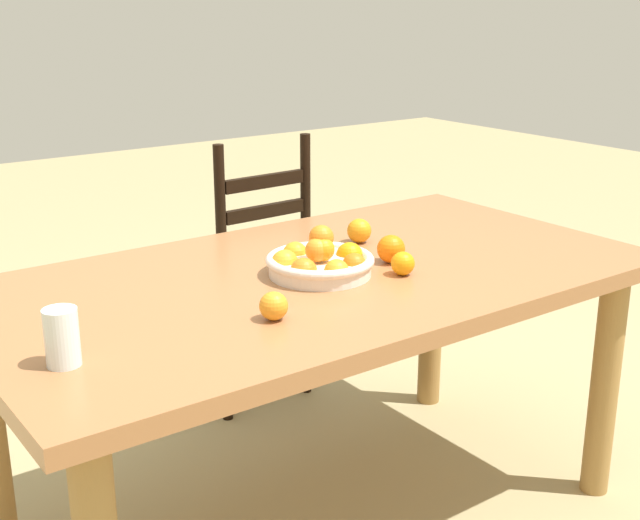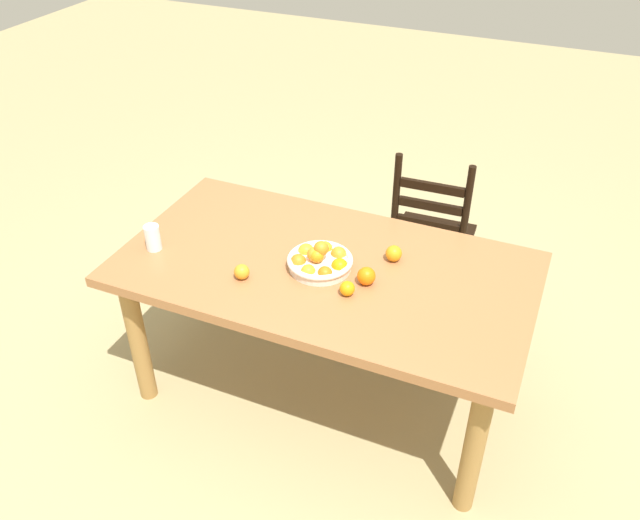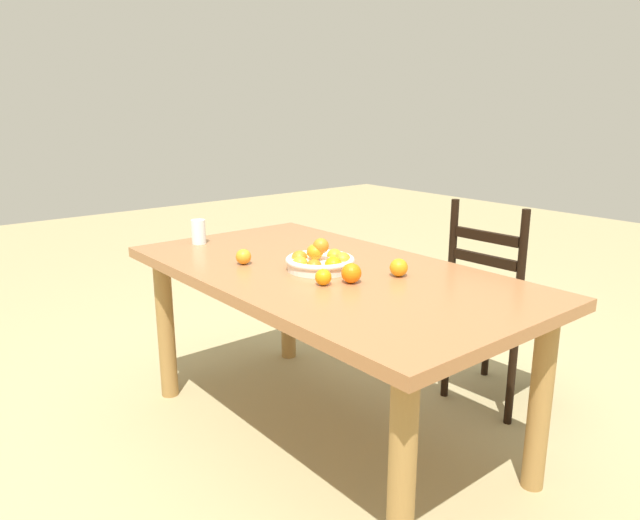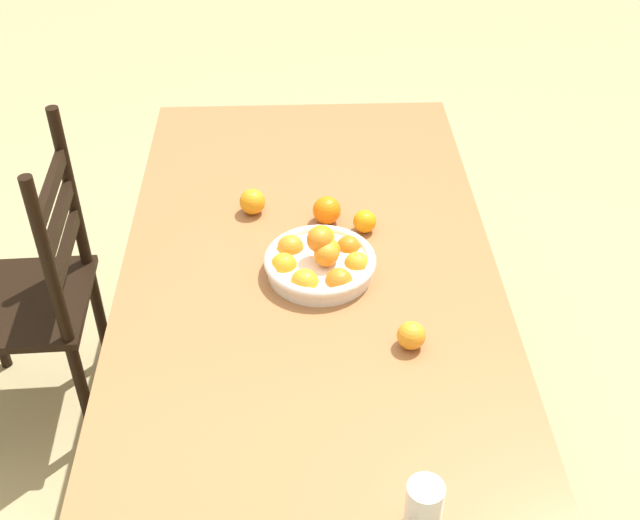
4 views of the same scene
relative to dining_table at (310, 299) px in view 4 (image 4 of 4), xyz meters
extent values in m
plane|color=tan|center=(0.00, 0.00, -0.65)|extent=(12.00, 12.00, 0.00)
cube|color=#9B643B|center=(0.00, 0.00, 0.07)|extent=(1.75, 0.95, 0.05)
cylinder|color=olive|center=(0.77, -0.37, -0.30)|extent=(0.08, 0.08, 0.70)
cylinder|color=olive|center=(0.77, 0.37, -0.30)|extent=(0.08, 0.08, 0.70)
cube|color=black|center=(0.27, 0.86, -0.22)|extent=(0.42, 0.42, 0.03)
cylinder|color=black|center=(0.45, 0.69, -0.44)|extent=(0.04, 0.04, 0.42)
cylinder|color=black|center=(0.10, 0.68, -0.44)|extent=(0.04, 0.04, 0.42)
cylinder|color=black|center=(0.45, 0.69, 0.06)|extent=(0.04, 0.04, 0.54)
cylinder|color=black|center=(0.10, 0.68, 0.06)|extent=(0.04, 0.04, 0.54)
cube|color=black|center=(0.27, 0.69, -0.03)|extent=(0.32, 0.04, 0.04)
cube|color=black|center=(0.27, 0.69, 0.08)|extent=(0.32, 0.04, 0.04)
cube|color=black|center=(0.27, 0.69, 0.18)|extent=(0.32, 0.04, 0.04)
cylinder|color=silver|center=(-0.01, -0.03, 0.12)|extent=(0.26, 0.26, 0.04)
torus|color=silver|center=(-0.01, -0.03, 0.14)|extent=(0.28, 0.28, 0.02)
sphere|color=orange|center=(0.08, -0.03, 0.13)|extent=(0.07, 0.07, 0.07)
sphere|color=orange|center=(0.04, 0.05, 0.13)|extent=(0.07, 0.07, 0.07)
sphere|color=orange|center=(-0.03, 0.06, 0.13)|extent=(0.07, 0.07, 0.07)
sphere|color=orange|center=(-0.09, 0.01, 0.13)|extent=(0.07, 0.07, 0.07)
sphere|color=orange|center=(-0.09, -0.07, 0.13)|extent=(0.07, 0.07, 0.07)
sphere|color=orange|center=(-0.03, -0.12, 0.13)|extent=(0.06, 0.06, 0.06)
sphere|color=orange|center=(0.04, -0.10, 0.13)|extent=(0.06, 0.06, 0.06)
sphere|color=orange|center=(-0.01, -0.03, 0.20)|extent=(0.06, 0.06, 0.06)
sphere|color=orange|center=(-0.02, -0.05, 0.17)|extent=(0.06, 0.06, 0.06)
sphere|color=orange|center=(-0.03, -0.04, 0.17)|extent=(0.06, 0.06, 0.06)
sphere|color=orange|center=(0.26, 0.15, 0.13)|extent=(0.07, 0.07, 0.07)
sphere|color=orange|center=(-0.28, -0.22, 0.13)|extent=(0.06, 0.06, 0.06)
sphere|color=orange|center=(0.20, -0.05, 0.14)|extent=(0.08, 0.08, 0.08)
sphere|color=orange|center=(0.16, -0.15, 0.13)|extent=(0.06, 0.06, 0.06)
cylinder|color=silver|center=(-0.74, -0.18, 0.15)|extent=(0.07, 0.07, 0.12)
camera|label=1|loc=(-1.22, -1.68, 0.78)|focal=47.32mm
camera|label=2|loc=(0.86, -2.07, 1.72)|focal=36.64mm
camera|label=3|loc=(1.75, -1.47, 0.74)|focal=32.97mm
camera|label=4|loc=(-1.56, 0.03, 1.38)|focal=45.27mm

